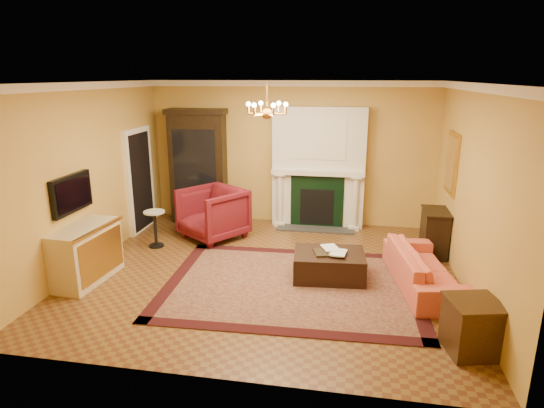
% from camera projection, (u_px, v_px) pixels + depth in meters
% --- Properties ---
extents(floor, '(6.00, 5.50, 0.02)m').
position_uv_depth(floor, '(267.00, 273.00, 7.42)').
color(floor, brown).
rests_on(floor, ground).
extents(ceiling, '(6.00, 5.50, 0.02)m').
position_uv_depth(ceiling, '(267.00, 82.00, 6.59)').
color(ceiling, silver).
rests_on(ceiling, wall_back).
extents(wall_back, '(6.00, 0.02, 3.00)m').
position_uv_depth(wall_back, '(291.00, 154.00, 9.62)').
color(wall_back, gold).
rests_on(wall_back, floor).
extents(wall_front, '(6.00, 0.02, 3.00)m').
position_uv_depth(wall_front, '(215.00, 247.00, 4.39)').
color(wall_front, gold).
rests_on(wall_front, floor).
extents(wall_left, '(0.02, 5.50, 3.00)m').
position_uv_depth(wall_left, '(89.00, 176.00, 7.51)').
color(wall_left, gold).
rests_on(wall_left, floor).
extents(wall_right, '(0.02, 5.50, 3.00)m').
position_uv_depth(wall_right, '(473.00, 191.00, 6.50)').
color(wall_right, gold).
rests_on(wall_right, floor).
extents(fireplace, '(1.90, 0.70, 2.50)m').
position_uv_depth(fireplace, '(318.00, 170.00, 9.43)').
color(fireplace, silver).
rests_on(fireplace, wall_back).
extents(crown_molding, '(6.00, 5.50, 0.12)m').
position_uv_depth(crown_molding, '(278.00, 85.00, 7.52)').
color(crown_molding, white).
rests_on(crown_molding, ceiling).
extents(doorway, '(0.08, 1.05, 2.10)m').
position_uv_depth(doorway, '(140.00, 180.00, 9.24)').
color(doorway, white).
rests_on(doorway, wall_left).
extents(tv_panel, '(0.09, 0.95, 0.58)m').
position_uv_depth(tv_panel, '(72.00, 194.00, 6.97)').
color(tv_panel, black).
rests_on(tv_panel, wall_left).
extents(gilt_mirror, '(0.06, 0.76, 1.05)m').
position_uv_depth(gilt_mirror, '(452.00, 163.00, 7.79)').
color(gilt_mirror, gold).
rests_on(gilt_mirror, wall_right).
extents(chandelier, '(0.63, 0.55, 0.53)m').
position_uv_depth(chandelier, '(267.00, 110.00, 6.70)').
color(chandelier, '#C98737').
rests_on(chandelier, ceiling).
extents(oriental_rug, '(3.93, 3.00, 0.02)m').
position_uv_depth(oriental_rug, '(291.00, 285.00, 6.97)').
color(oriental_rug, '#410D17').
rests_on(oriental_rug, floor).
extents(china_cabinet, '(1.20, 0.61, 2.32)m').
position_uv_depth(china_cabinet, '(199.00, 169.00, 9.79)').
color(china_cabinet, black).
rests_on(china_cabinet, floor).
extents(wingback_armchair, '(1.45, 1.44, 1.10)m').
position_uv_depth(wingback_armchair, '(213.00, 211.00, 8.85)').
color(wingback_armchair, maroon).
rests_on(wingback_armchair, floor).
extents(pedestal_table, '(0.39, 0.39, 0.69)m').
position_uv_depth(pedestal_table, '(155.00, 226.00, 8.42)').
color(pedestal_table, black).
rests_on(pedestal_table, floor).
extents(commode, '(0.64, 1.22, 0.88)m').
position_uv_depth(commode, '(85.00, 254.00, 7.03)').
color(commode, beige).
rests_on(commode, floor).
extents(coral_sofa, '(0.90, 2.08, 0.79)m').
position_uv_depth(coral_sofa, '(424.00, 262.00, 6.82)').
color(coral_sofa, '#E06247').
rests_on(coral_sofa, floor).
extents(end_table, '(0.64, 0.64, 0.62)m').
position_uv_depth(end_table, '(472.00, 328.00, 5.21)').
color(end_table, '#3B2510').
rests_on(end_table, floor).
extents(console_table, '(0.41, 0.71, 0.79)m').
position_uv_depth(console_table, '(434.00, 233.00, 8.07)').
color(console_table, black).
rests_on(console_table, floor).
extents(leather_ottoman, '(1.16, 0.88, 0.41)m').
position_uv_depth(leather_ottoman, '(329.00, 265.00, 7.16)').
color(leather_ottoman, black).
rests_on(leather_ottoman, oriental_rug).
extents(ottoman_tray, '(0.52, 0.45, 0.03)m').
position_uv_depth(ottoman_tray, '(328.00, 252.00, 7.09)').
color(ottoman_tray, black).
rests_on(ottoman_tray, leather_ottoman).
extents(book_a, '(0.23, 0.12, 0.31)m').
position_uv_depth(book_a, '(324.00, 240.00, 7.12)').
color(book_a, gray).
rests_on(book_a, ottoman_tray).
extents(book_b, '(0.24, 0.06, 0.32)m').
position_uv_depth(book_b, '(331.00, 243.00, 6.99)').
color(book_b, gray).
rests_on(book_b, ottoman_tray).
extents(topiary_left, '(0.15, 0.15, 0.40)m').
position_uv_depth(topiary_left, '(281.00, 158.00, 9.45)').
color(topiary_left, tan).
rests_on(topiary_left, fireplace).
extents(topiary_right, '(0.14, 0.14, 0.39)m').
position_uv_depth(topiary_right, '(346.00, 160.00, 9.23)').
color(topiary_right, tan).
rests_on(topiary_right, fireplace).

